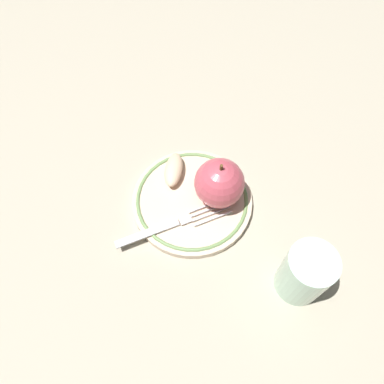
{
  "coord_description": "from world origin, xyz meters",
  "views": [
    {
      "loc": [
        -0.22,
        -0.2,
        0.55
      ],
      "look_at": [
        0.01,
        -0.01,
        0.04
      ],
      "focal_mm": 35.0,
      "sensor_mm": 36.0,
      "label": 1
    }
  ],
  "objects_px": {
    "apple_red_whole": "(219,183)",
    "drinking_glass": "(303,276)",
    "apple_slice_front": "(174,170)",
    "plate": "(192,200)",
    "fork": "(172,226)"
  },
  "relations": [
    {
      "from": "plate",
      "to": "drinking_glass",
      "type": "distance_m",
      "value": 0.21
    },
    {
      "from": "apple_red_whole",
      "to": "apple_slice_front",
      "type": "bearing_deg",
      "value": 98.2
    },
    {
      "from": "apple_slice_front",
      "to": "drinking_glass",
      "type": "xyz_separation_m",
      "value": [
        -0.03,
        -0.26,
        0.02
      ]
    },
    {
      "from": "apple_red_whole",
      "to": "apple_slice_front",
      "type": "height_order",
      "value": "apple_red_whole"
    },
    {
      "from": "apple_red_whole",
      "to": "drinking_glass",
      "type": "xyz_separation_m",
      "value": [
        -0.04,
        -0.18,
        -0.01
      ]
    },
    {
      "from": "apple_red_whole",
      "to": "drinking_glass",
      "type": "distance_m",
      "value": 0.18
    },
    {
      "from": "fork",
      "to": "drinking_glass",
      "type": "relative_size",
      "value": 1.78
    },
    {
      "from": "drinking_glass",
      "to": "apple_red_whole",
      "type": "bearing_deg",
      "value": 76.31
    },
    {
      "from": "apple_slice_front",
      "to": "fork",
      "type": "relative_size",
      "value": 0.38
    },
    {
      "from": "plate",
      "to": "drinking_glass",
      "type": "bearing_deg",
      "value": -93.49
    },
    {
      "from": "apple_slice_front",
      "to": "plate",
      "type": "bearing_deg",
      "value": -139.59
    },
    {
      "from": "plate",
      "to": "fork",
      "type": "xyz_separation_m",
      "value": [
        -0.06,
        -0.01,
        0.01
      ]
    },
    {
      "from": "plate",
      "to": "fork",
      "type": "relative_size",
      "value": 1.13
    },
    {
      "from": "plate",
      "to": "apple_red_whole",
      "type": "relative_size",
      "value": 2.23
    },
    {
      "from": "fork",
      "to": "drinking_glass",
      "type": "height_order",
      "value": "drinking_glass"
    }
  ]
}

